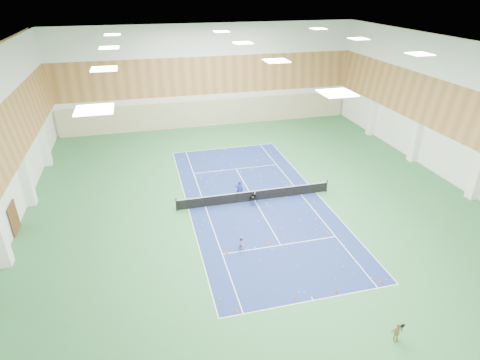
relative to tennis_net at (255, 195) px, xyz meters
name	(u,v)px	position (x,y,z in m)	size (l,w,h in m)	color
ground	(255,201)	(0.00, 0.00, -0.55)	(40.00, 40.00, 0.00)	#2E6D3C
room_shell	(256,132)	(0.00, 0.00, 5.45)	(36.00, 40.00, 12.00)	white
wood_cladding	(256,106)	(0.00, 0.00, 7.45)	(36.00, 40.00, 8.00)	#AF7641
ceiling_light_grid	(257,51)	(0.00, 0.00, 11.37)	(21.40, 25.40, 0.06)	white
court_surface	(255,201)	(0.00, 0.00, -0.55)	(10.97, 23.77, 0.01)	navy
tennis_balls_scatter	(255,200)	(0.00, 0.00, -0.50)	(10.57, 22.77, 0.07)	#D9EB28
tennis_net	(255,195)	(0.00, 0.00, 0.00)	(12.80, 0.10, 1.10)	black
back_curtain	(210,113)	(0.00, 19.75, 1.05)	(35.40, 0.16, 3.20)	#C6B793
door_left_b	(14,218)	(-17.92, 0.00, 0.55)	(0.08, 1.80, 2.20)	#593319
coach	(239,190)	(-1.15, 0.60, 0.32)	(0.63, 0.42, 1.74)	#212F99
child_court	(242,243)	(-2.73, -6.27, -0.01)	(0.52, 0.41, 1.07)	#9A9AA2
child_apron	(397,332)	(2.86, -15.51, 0.02)	(0.67, 0.28, 1.14)	tan
ball_cart	(253,200)	(-0.29, -0.60, -0.14)	(0.47, 0.47, 0.82)	black
cone_svc_a	(227,252)	(-3.79, -6.35, -0.43)	(0.21, 0.21, 0.23)	orange
cone_svc_b	(267,241)	(-0.83, -5.86, -0.43)	(0.23, 0.23, 0.25)	#F65C0C
cone_svc_c	(293,241)	(0.90, -6.28, -0.46)	(0.17, 0.17, 0.19)	#DF530B
cone_svc_d	(327,232)	(3.76, -5.80, -0.45)	(0.17, 0.17, 0.19)	orange
cone_base_a	(236,310)	(-4.44, -11.58, -0.44)	(0.20, 0.20, 0.22)	orange
cone_base_b	(295,296)	(-0.92, -11.39, -0.44)	(0.20, 0.20, 0.22)	#F6510C
cone_base_c	(336,291)	(1.54, -11.60, -0.44)	(0.21, 0.21, 0.23)	red
cone_base_d	(381,281)	(4.55, -11.51, -0.44)	(0.20, 0.20, 0.22)	#D7490B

